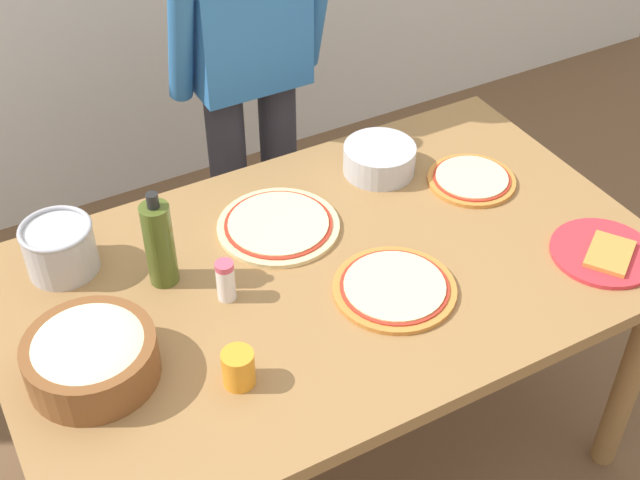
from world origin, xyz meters
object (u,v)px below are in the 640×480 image
dining_table (330,294)px  pizza_raw_on_board (278,225)px  olive_oil_bottle (159,243)px  popcorn_bowl (91,355)px  pizza_cooked_on_tray (472,179)px  plate_with_slice (604,253)px  steel_pot (60,248)px  mixing_bowl_steel (379,159)px  person_cook (248,56)px  cup_orange (238,368)px  pizza_second_cooked (395,288)px  salt_shaker (226,280)px

dining_table → pizza_raw_on_board: pizza_raw_on_board is taller
dining_table → olive_oil_bottle: olive_oil_bottle is taller
popcorn_bowl → olive_oil_bottle: bearing=41.5°
pizza_cooked_on_tray → dining_table: bearing=-167.1°
plate_with_slice → pizza_raw_on_board: bearing=143.8°
pizza_cooked_on_tray → olive_oil_bottle: 0.88m
popcorn_bowl → steel_pot: (0.04, 0.36, 0.00)m
pizza_cooked_on_tray → mixing_bowl_steel: mixing_bowl_steel is taller
person_cook → cup_orange: person_cook is taller
pizza_second_cooked → cup_orange: cup_orange is taller
olive_oil_bottle → steel_pot: olive_oil_bottle is taller
pizza_cooked_on_tray → olive_oil_bottle: olive_oil_bottle is taller
steel_pot → olive_oil_bottle: bearing=-37.8°
mixing_bowl_steel → popcorn_bowl: bearing=-159.6°
pizza_second_cooked → plate_with_slice: 0.54m
pizza_cooked_on_tray → mixing_bowl_steel: bearing=139.2°
plate_with_slice → olive_oil_bottle: olive_oil_bottle is taller
dining_table → pizza_raw_on_board: bearing=102.3°
dining_table → popcorn_bowl: popcorn_bowl is taller
pizza_cooked_on_tray → olive_oil_bottle: (-0.88, 0.04, 0.10)m
pizza_raw_on_board → steel_pot: size_ratio=1.82×
person_cook → olive_oil_bottle: 0.79m
pizza_second_cooked → plate_with_slice: bearing=-15.2°
pizza_raw_on_board → pizza_second_cooked: same height
plate_with_slice → popcorn_bowl: bearing=169.3°
popcorn_bowl → mixing_bowl_steel: size_ratio=1.40×
pizza_cooked_on_tray → popcorn_bowl: bearing=-171.1°
mixing_bowl_steel → salt_shaker: (-0.58, -0.26, 0.01)m
plate_with_slice → olive_oil_bottle: (-0.98, 0.44, 0.11)m
olive_oil_bottle → cup_orange: size_ratio=3.01×
person_cook → cup_orange: 1.10m
pizza_second_cooked → salt_shaker: 0.40m
pizza_cooked_on_tray → popcorn_bowl: 1.13m
steel_pot → salt_shaker: steel_pot is taller
olive_oil_bottle → steel_pot: 0.26m
pizza_cooked_on_tray → popcorn_bowl: size_ratio=0.86×
dining_table → mixing_bowl_steel: size_ratio=8.00×
olive_oil_bottle → salt_shaker: size_ratio=2.42×
pizza_cooked_on_tray → salt_shaker: bearing=-173.2°
olive_oil_bottle → salt_shaker: bearing=-50.4°
cup_orange → mixing_bowl_steel: bearing=37.5°
dining_table → salt_shaker: 0.30m
popcorn_bowl → dining_table: bearing=5.4°
pizza_second_cooked → mixing_bowl_steel: bearing=62.6°
pizza_raw_on_board → salt_shaker: 0.28m
pizza_second_cooked → dining_table: bearing=122.7°
pizza_cooked_on_tray → salt_shaker: size_ratio=2.27×
pizza_raw_on_board → pizza_second_cooked: 0.37m
pizza_cooked_on_tray → steel_pot: bearing=170.0°
person_cook → popcorn_bowl: 1.11m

